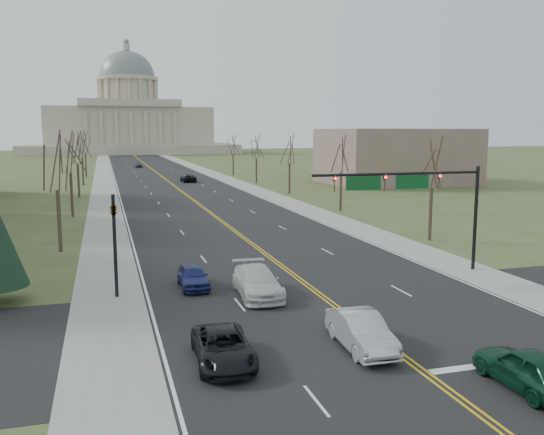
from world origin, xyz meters
TOP-DOWN VIEW (x-y plane):
  - ground at (0.00, 0.00)m, footprint 600.00×600.00m
  - road at (0.00, 110.00)m, footprint 20.00×380.00m
  - cross_road at (0.00, 6.00)m, footprint 120.00×14.00m
  - sidewalk_left at (-12.00, 110.00)m, footprint 4.00×380.00m
  - sidewalk_right at (12.00, 110.00)m, footprint 4.00×380.00m
  - center_line at (0.00, 110.00)m, footprint 0.42×380.00m
  - edge_line_left at (-9.80, 110.00)m, footprint 0.15×380.00m
  - edge_line_right at (9.80, 110.00)m, footprint 0.15×380.00m
  - stop_bar at (5.00, -1.00)m, footprint 9.50×0.50m
  - capitol at (0.00, 249.91)m, footprint 90.00×60.00m
  - signal_mast at (7.45, 13.50)m, footprint 12.12×0.44m
  - signal_left at (-11.50, 13.50)m, footprint 0.32×0.36m
  - tree_r_0 at (15.50, 24.00)m, footprint 3.74×3.74m
  - tree_l_0 at (-15.50, 28.00)m, footprint 3.96×3.96m
  - tree_r_1 at (15.50, 44.00)m, footprint 3.74×3.74m
  - tree_l_1 at (-15.50, 48.00)m, footprint 3.96×3.96m
  - tree_r_2 at (15.50, 64.00)m, footprint 3.74×3.74m
  - tree_l_2 at (-15.50, 68.00)m, footprint 3.96×3.96m
  - tree_r_3 at (15.50, 84.00)m, footprint 3.74×3.74m
  - tree_l_3 at (-15.50, 88.00)m, footprint 3.96×3.96m
  - tree_r_4 at (15.50, 104.00)m, footprint 3.74×3.74m
  - tree_l_4 at (-15.50, 108.00)m, footprint 3.96×3.96m
  - bldg_right_mass at (40.00, 76.00)m, footprint 25.00×20.00m
  - car_nb_inner_lead at (2.90, -3.33)m, footprint 1.98×4.74m
  - car_sb_inner_lead at (-1.34, 2.13)m, footprint 1.89×4.95m
  - car_sb_outer_lead at (-7.51, 2.25)m, footprint 2.49×5.01m
  - car_sb_inner_second at (-3.61, 11.41)m, footprint 2.63×5.87m
  - car_sb_outer_second at (-6.94, 14.24)m, footprint 1.69×4.14m
  - car_far_nb at (3.55, 89.72)m, footprint 2.60×5.46m
  - car_far_sb at (-2.99, 137.60)m, footprint 2.17×4.41m

SIDE VIEW (x-z plane):
  - ground at x=0.00m, z-range 0.00..0.00m
  - road at x=0.00m, z-range 0.00..0.01m
  - cross_road at x=0.00m, z-range 0.00..0.01m
  - sidewalk_left at x=-12.00m, z-range 0.00..0.03m
  - sidewalk_right at x=12.00m, z-range 0.00..0.03m
  - center_line at x=0.00m, z-range 0.01..0.02m
  - edge_line_left at x=-9.80m, z-range 0.01..0.02m
  - edge_line_right at x=9.80m, z-range 0.01..0.02m
  - stop_bar at x=5.00m, z-range 0.01..0.02m
  - car_sb_outer_lead at x=-7.51m, z-range 0.01..1.38m
  - car_sb_outer_second at x=-6.94m, z-range 0.01..1.42m
  - car_far_sb at x=-2.99m, z-range 0.01..1.46m
  - car_far_nb at x=3.55m, z-range 0.01..1.52m
  - car_nb_inner_lead at x=2.90m, z-range 0.01..1.62m
  - car_sb_inner_lead at x=-1.34m, z-range 0.01..1.62m
  - car_sb_inner_second at x=-3.61m, z-range 0.01..1.69m
  - signal_left at x=-11.50m, z-range 0.71..6.71m
  - bldg_right_mass at x=40.00m, z-range 0.00..10.00m
  - signal_mast at x=7.45m, z-range 2.16..9.36m
  - tree_r_0 at x=15.50m, z-range 2.30..10.80m
  - tree_r_1 at x=15.50m, z-range 2.30..10.80m
  - tree_r_2 at x=15.50m, z-range 2.30..10.80m
  - tree_r_3 at x=15.50m, z-range 2.30..10.80m
  - tree_r_4 at x=15.50m, z-range 2.30..10.80m
  - tree_l_0 at x=-15.50m, z-range 2.44..11.44m
  - tree_l_1 at x=-15.50m, z-range 2.44..11.44m
  - tree_l_2 at x=-15.50m, z-range 2.44..11.44m
  - tree_l_3 at x=-15.50m, z-range 2.44..11.44m
  - tree_l_4 at x=-15.50m, z-range 2.44..11.44m
  - capitol at x=0.00m, z-range -10.80..39.20m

